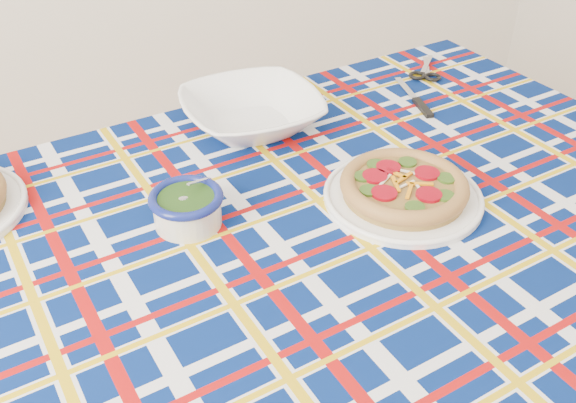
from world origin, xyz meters
name	(u,v)px	position (x,y,z in m)	size (l,w,h in m)	color
dining_table	(300,256)	(0.16, 0.35, 0.67)	(1.71, 1.23, 0.74)	brown
tablecloth	(300,246)	(0.16, 0.35, 0.69)	(1.61, 1.02, 0.10)	#041854
main_focaccia_plate	(404,186)	(0.35, 0.35, 0.77)	(0.30, 0.30, 0.06)	olive
pesto_bowl	(187,205)	(-0.02, 0.42, 0.78)	(0.13, 0.13, 0.08)	black
serving_bowl	(252,112)	(0.19, 0.70, 0.78)	(0.29, 0.29, 0.07)	white
table_knife	(407,89)	(0.59, 0.73, 0.75)	(0.22, 0.02, 0.01)	silver
kitchen_scissors	(427,65)	(0.70, 0.83, 0.75)	(0.18, 0.08, 0.01)	silver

